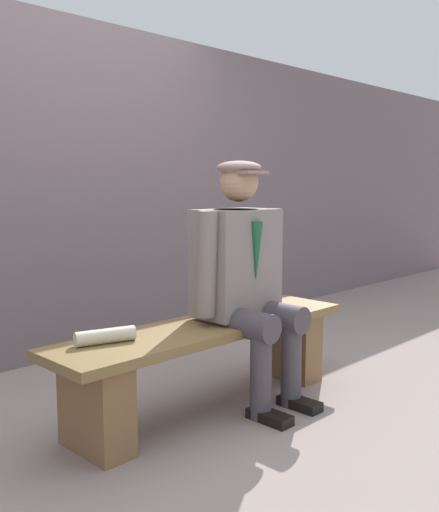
{
  "coord_description": "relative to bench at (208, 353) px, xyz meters",
  "views": [
    {
      "loc": [
        2.04,
        2.11,
        1.18
      ],
      "look_at": [
        -0.08,
        0.0,
        0.81
      ],
      "focal_mm": 40.21,
      "sensor_mm": 36.0,
      "label": 1
    }
  ],
  "objects": [
    {
      "name": "rolled_magazine",
      "position": [
        0.59,
        -0.06,
        0.19
      ],
      "size": [
        0.29,
        0.15,
        0.07
      ],
      "primitive_type": "cylinder",
      "rotation": [
        0.0,
        1.57,
        -0.29
      ],
      "color": "beige",
      "rests_on": "bench"
    },
    {
      "name": "bench",
      "position": [
        0.0,
        0.0,
        0.0
      ],
      "size": [
        1.8,
        0.44,
        0.46
      ],
      "color": "brown",
      "rests_on": "ground"
    },
    {
      "name": "seated_man",
      "position": [
        -0.21,
        0.06,
        0.42
      ],
      "size": [
        0.62,
        0.61,
        1.31
      ],
      "color": "gray",
      "rests_on": "ground"
    },
    {
      "name": "stadium_wall",
      "position": [
        0.0,
        -1.46,
        0.85
      ],
      "size": [
        12.0,
        0.24,
        2.3
      ],
      "primitive_type": "cube",
      "color": "#6B5C63",
      "rests_on": "ground"
    },
    {
      "name": "ground_plane",
      "position": [
        0.0,
        0.0,
        -0.3
      ],
      "size": [
        30.0,
        30.0,
        0.0
      ],
      "primitive_type": "plane",
      "color": "gray"
    }
  ]
}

